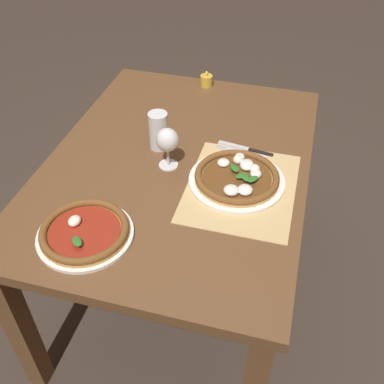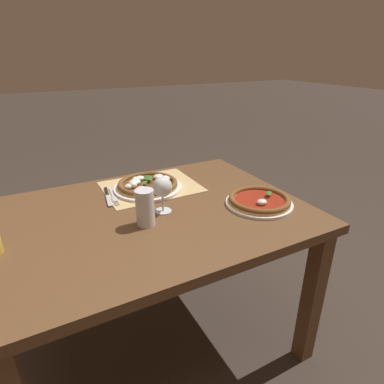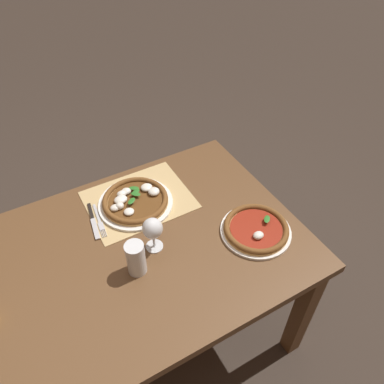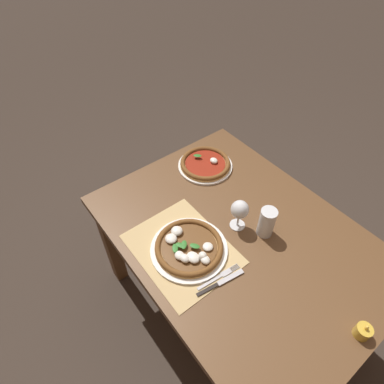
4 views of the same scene
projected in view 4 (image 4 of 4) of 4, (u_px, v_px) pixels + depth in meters
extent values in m
plane|color=#382D26|center=(226.00, 305.00, 1.97)|extent=(24.00, 24.00, 0.00)
cube|color=brown|center=(239.00, 236.00, 1.45)|extent=(1.28, 0.94, 0.04)
cube|color=brown|center=(111.00, 244.00, 1.86)|extent=(0.07, 0.07, 0.70)
cube|color=brown|center=(218.00, 183.00, 2.20)|extent=(0.07, 0.07, 0.70)
cube|color=brown|center=(373.00, 315.00, 1.57)|extent=(0.07, 0.07, 0.70)
cube|color=tan|center=(182.00, 249.00, 1.37)|extent=(0.45, 0.36, 0.00)
cylinder|color=white|center=(189.00, 249.00, 1.37)|extent=(0.33, 0.33, 0.01)
cylinder|color=tan|center=(189.00, 248.00, 1.36)|extent=(0.29, 0.29, 0.01)
torus|color=brown|center=(189.00, 246.00, 1.35)|extent=(0.29, 0.29, 0.02)
cylinder|color=brown|center=(189.00, 247.00, 1.35)|extent=(0.24, 0.24, 0.00)
ellipsoid|color=silver|center=(177.00, 231.00, 1.39)|extent=(0.05, 0.05, 0.03)
ellipsoid|color=silver|center=(203.00, 256.00, 1.31)|extent=(0.04, 0.03, 0.03)
ellipsoid|color=silver|center=(185.00, 258.00, 1.30)|extent=(0.04, 0.04, 0.03)
ellipsoid|color=silver|center=(205.00, 260.00, 1.30)|extent=(0.04, 0.04, 0.02)
ellipsoid|color=silver|center=(171.00, 239.00, 1.37)|extent=(0.05, 0.05, 0.02)
ellipsoid|color=silver|center=(208.00, 247.00, 1.34)|extent=(0.04, 0.04, 0.02)
ellipsoid|color=silver|center=(193.00, 257.00, 1.30)|extent=(0.06, 0.05, 0.03)
ellipsoid|color=silver|center=(180.00, 256.00, 1.31)|extent=(0.05, 0.04, 0.03)
ellipsoid|color=#286B23|center=(175.00, 248.00, 1.33)|extent=(0.05, 0.04, 0.00)
ellipsoid|color=#286B23|center=(184.00, 245.00, 1.34)|extent=(0.05, 0.05, 0.00)
ellipsoid|color=#286B23|center=(181.00, 245.00, 1.34)|extent=(0.05, 0.04, 0.00)
ellipsoid|color=#286B23|center=(195.00, 246.00, 1.33)|extent=(0.05, 0.04, 0.00)
cylinder|color=white|center=(205.00, 166.00, 1.73)|extent=(0.29, 0.29, 0.01)
cylinder|color=tan|center=(205.00, 164.00, 1.72)|extent=(0.27, 0.27, 0.01)
torus|color=brown|center=(205.00, 163.00, 1.72)|extent=(0.27, 0.27, 0.02)
cylinder|color=maroon|center=(205.00, 163.00, 1.72)|extent=(0.22, 0.22, 0.00)
ellipsoid|color=silver|center=(214.00, 161.00, 1.72)|extent=(0.05, 0.04, 0.03)
ellipsoid|color=#286B23|center=(197.00, 156.00, 1.73)|extent=(0.05, 0.05, 0.00)
cylinder|color=silver|center=(237.00, 225.00, 1.46)|extent=(0.07, 0.07, 0.00)
cylinder|color=silver|center=(238.00, 220.00, 1.44)|extent=(0.01, 0.01, 0.06)
ellipsoid|color=silver|center=(240.00, 209.00, 1.38)|extent=(0.08, 0.08, 0.08)
ellipsoid|color=#AD5B14|center=(240.00, 211.00, 1.39)|extent=(0.07, 0.07, 0.05)
cylinder|color=silver|center=(267.00, 222.00, 1.38)|extent=(0.07, 0.07, 0.15)
cylinder|color=black|center=(266.00, 224.00, 1.39)|extent=(0.07, 0.07, 0.12)
cylinder|color=silver|center=(269.00, 215.00, 1.35)|extent=(0.07, 0.07, 0.02)
cube|color=#B7B7BC|center=(210.00, 282.00, 1.26)|extent=(0.02, 0.12, 0.00)
cube|color=#B7B7BC|center=(226.00, 273.00, 1.29)|extent=(0.03, 0.05, 0.00)
cylinder|color=#B7B7BC|center=(236.00, 269.00, 1.30)|extent=(0.01, 0.04, 0.00)
cylinder|color=#B7B7BC|center=(235.00, 268.00, 1.31)|extent=(0.01, 0.04, 0.00)
cylinder|color=#B7B7BC|center=(234.00, 267.00, 1.31)|extent=(0.01, 0.04, 0.00)
cylinder|color=#B7B7BC|center=(233.00, 266.00, 1.31)|extent=(0.01, 0.04, 0.00)
cube|color=black|center=(207.00, 290.00, 1.24)|extent=(0.03, 0.10, 0.01)
cube|color=#B7B7BC|center=(230.00, 277.00, 1.28)|extent=(0.04, 0.12, 0.00)
cylinder|color=gold|center=(363.00, 331.00, 1.11)|extent=(0.06, 0.06, 0.05)
cylinder|color=silver|center=(362.00, 332.00, 1.12)|extent=(0.04, 0.04, 0.03)
ellipsoid|color=#F9C64C|center=(367.00, 328.00, 1.09)|extent=(0.01, 0.01, 0.02)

